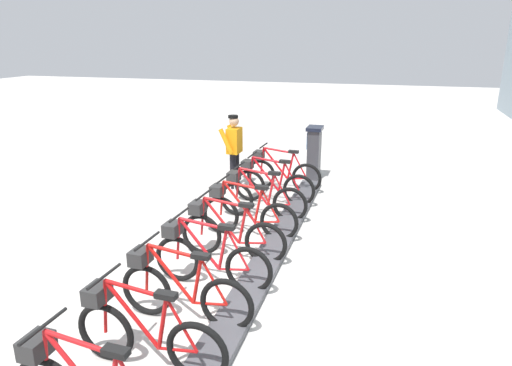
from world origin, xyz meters
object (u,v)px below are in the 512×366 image
(bike_docked_1, at_px, (270,183))
(bike_docked_6, at_px, (180,289))
(payment_kiosk, at_px, (314,152))
(bike_docked_4, at_px, (228,232))
(bike_docked_2, at_px, (259,197))
(bike_docked_7, at_px, (143,332))
(bike_docked_5, at_px, (207,257))
(bike_docked_0, at_px, (280,172))
(bike_docked_3, at_px, (245,213))
(worker_near_rack, at_px, (234,149))

(bike_docked_1, height_order, bike_docked_6, same)
(payment_kiosk, distance_m, bike_docked_4, 4.63)
(bike_docked_2, height_order, bike_docked_4, same)
(bike_docked_2, bearing_deg, bike_docked_1, -90.00)
(bike_docked_1, relative_size, bike_docked_7, 1.00)
(bike_docked_5, bearing_deg, bike_docked_0, -90.00)
(payment_kiosk, relative_size, bike_docked_5, 0.74)
(bike_docked_4, relative_size, bike_docked_5, 1.00)
(bike_docked_0, relative_size, bike_docked_7, 1.00)
(bike_docked_0, xyz_separation_m, bike_docked_4, (0.00, 3.50, 0.00))
(bike_docked_0, relative_size, bike_docked_3, 1.00)
(bike_docked_0, bearing_deg, bike_docked_3, 90.00)
(bike_docked_0, relative_size, bike_docked_1, 1.00)
(payment_kiosk, distance_m, worker_near_rack, 2.02)
(worker_near_rack, bearing_deg, bike_docked_1, 143.34)
(bike_docked_3, xyz_separation_m, bike_docked_7, (0.00, 3.50, 0.00))
(bike_docked_3, bearing_deg, bike_docked_7, 90.00)
(bike_docked_1, xyz_separation_m, bike_docked_2, (0.00, 0.87, 0.00))
(bike_docked_6, distance_m, worker_near_rack, 5.28)
(bike_docked_6, bearing_deg, worker_near_rack, -78.55)
(bike_docked_7, bearing_deg, bike_docked_1, -90.00)
(bike_docked_0, relative_size, bike_docked_2, 1.00)
(bike_docked_0, height_order, bike_docked_1, same)
(bike_docked_6, bearing_deg, bike_docked_7, 90.00)
(bike_docked_2, xyz_separation_m, bike_docked_6, (0.00, 3.50, 0.00))
(bike_docked_0, height_order, bike_docked_2, same)
(payment_kiosk, height_order, bike_docked_5, payment_kiosk)
(bike_docked_3, relative_size, bike_docked_4, 1.00)
(bike_docked_3, bearing_deg, bike_docked_1, -90.00)
(bike_docked_0, distance_m, bike_docked_4, 3.50)
(bike_docked_5, bearing_deg, bike_docked_6, 90.00)
(bike_docked_6, bearing_deg, bike_docked_4, -90.00)
(bike_docked_3, relative_size, bike_docked_7, 1.00)
(bike_docked_4, height_order, bike_docked_6, same)
(payment_kiosk, distance_m, bike_docked_3, 3.77)
(bike_docked_1, bearing_deg, worker_near_rack, -36.66)
(worker_near_rack, bearing_deg, bike_docked_4, 107.06)
(bike_docked_3, xyz_separation_m, bike_docked_6, (0.00, 2.62, 0.00))
(payment_kiosk, height_order, bike_docked_6, payment_kiosk)
(bike_docked_7, distance_m, worker_near_rack, 6.13)
(bike_docked_0, height_order, bike_docked_6, same)
(bike_docked_2, height_order, bike_docked_5, same)
(bike_docked_2, distance_m, bike_docked_7, 4.37)
(bike_docked_2, relative_size, bike_docked_6, 1.00)
(payment_kiosk, distance_m, bike_docked_6, 6.37)
(bike_docked_0, bearing_deg, payment_kiosk, -117.56)
(bike_docked_1, height_order, bike_docked_5, same)
(bike_docked_6, xyz_separation_m, bike_docked_7, (0.00, 0.87, 0.00))
(bike_docked_0, distance_m, bike_docked_7, 6.12)
(bike_docked_7, bearing_deg, bike_docked_5, -90.00)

